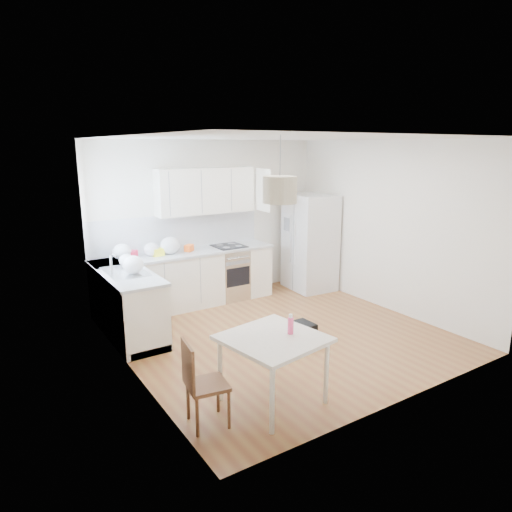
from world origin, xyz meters
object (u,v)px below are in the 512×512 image
Objects in this scene: dining_chair at (207,383)px; gym_bag at (296,333)px; refrigerator at (310,242)px; dining_table at (273,344)px.

dining_chair is 1.73× the size of gym_bag.
refrigerator is 4.03m from dining_table.
dining_table is at bearing 7.76° from dining_chair.
refrigerator is at bearing 45.11° from gym_bag.
gym_bag is at bearing 34.06° from dining_table.
refrigerator reaches higher than dining_chair.
refrigerator is 2.57m from gym_bag.
gym_bag is (1.14, 1.08, -0.53)m from dining_table.
gym_bag is at bearing 38.31° from dining_chair.
dining_chair is (-3.57, -2.85, -0.44)m from refrigerator.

